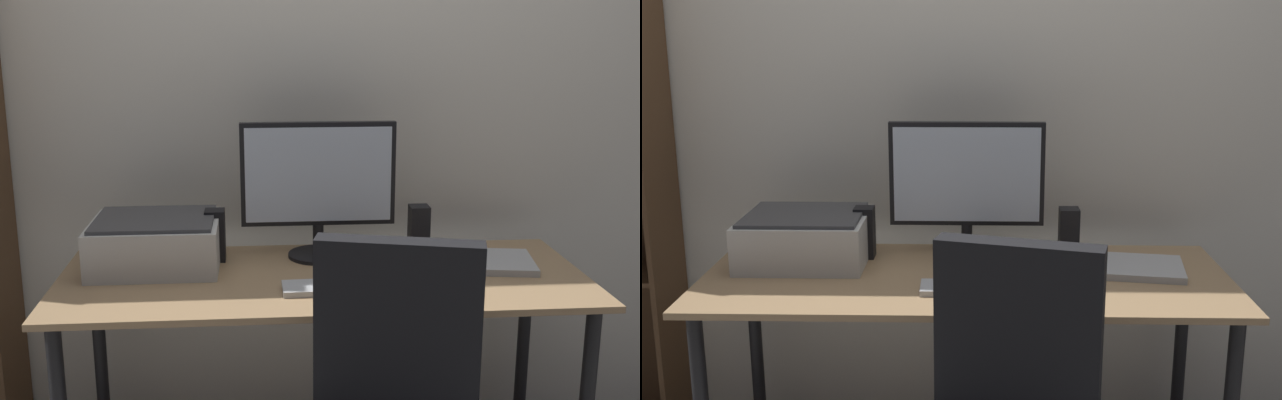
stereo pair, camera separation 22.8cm
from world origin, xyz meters
TOP-DOWN VIEW (x-y plane):
  - back_wall at (0.00, 0.50)m, footprint 6.40×0.10m
  - desk at (0.00, 0.00)m, footprint 1.63×0.66m
  - monitor at (-0.00, 0.19)m, footprint 0.50×0.20m
  - keyboard at (0.02, -0.14)m, footprint 0.29×0.12m
  - mouse at (0.23, -0.12)m, footprint 0.06×0.10m
  - coffee_mug at (0.08, 0.02)m, footprint 0.10×0.09m
  - laptop at (0.52, 0.06)m, footprint 0.35×0.27m
  - speaker_left at (-0.34, 0.18)m, footprint 0.06×0.07m
  - speaker_right at (0.34, 0.18)m, footprint 0.06×0.07m
  - printer at (-0.52, 0.13)m, footprint 0.40×0.34m

SIDE VIEW (x-z plane):
  - desk at x=0.00m, z-range 0.28..1.02m
  - keyboard at x=0.02m, z-range 0.74..0.76m
  - laptop at x=0.52m, z-range 0.74..0.76m
  - mouse at x=0.23m, z-range 0.74..0.77m
  - coffee_mug at x=0.08m, z-range 0.74..0.83m
  - printer at x=-0.52m, z-range 0.74..0.90m
  - speaker_left at x=-0.34m, z-range 0.74..0.91m
  - speaker_right at x=0.34m, z-range 0.74..0.91m
  - monitor at x=0.00m, z-range 0.77..1.22m
  - back_wall at x=0.00m, z-range 0.00..2.60m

